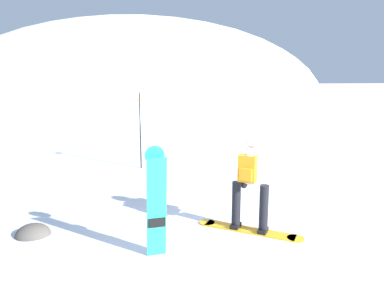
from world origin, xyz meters
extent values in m
plane|color=white|center=(0.00, 0.00, 0.00)|extent=(300.00, 300.00, 0.00)
ellipsoid|color=white|center=(2.82, 32.03, 0.00)|extent=(36.22, 32.60, 16.56)
cube|color=orange|center=(0.29, 0.56, 0.01)|extent=(1.37, 1.23, 0.02)
cylinder|color=orange|center=(-0.31, 1.06, 0.01)|extent=(0.28, 0.28, 0.02)
cylinder|color=orange|center=(0.88, 0.05, 0.01)|extent=(0.28, 0.28, 0.02)
cube|color=black|center=(0.10, 0.71, 0.05)|extent=(0.27, 0.28, 0.06)
cube|color=black|center=(0.47, 0.40, 0.05)|extent=(0.27, 0.28, 0.06)
cylinder|color=black|center=(0.10, 0.71, 0.43)|extent=(0.15, 0.15, 0.82)
cylinder|color=black|center=(0.47, 0.40, 0.43)|extent=(0.15, 0.15, 0.82)
cube|color=silver|center=(0.29, 0.56, 1.13)|extent=(0.40, 0.42, 0.58)
cylinder|color=silver|center=(0.14, 0.38, 1.13)|extent=(0.20, 0.19, 0.57)
cylinder|color=silver|center=(0.44, 0.73, 1.13)|extent=(0.20, 0.19, 0.57)
sphere|color=black|center=(0.09, 0.39, 0.88)|extent=(0.11, 0.11, 0.11)
sphere|color=black|center=(0.42, 0.77, 0.88)|extent=(0.11, 0.11, 0.11)
cube|color=orange|center=(0.16, 0.41, 1.15)|extent=(0.33, 0.32, 0.44)
cube|color=orange|center=(0.09, 0.33, 1.07)|extent=(0.19, 0.18, 0.20)
sphere|color=#9E7051|center=(0.29, 0.56, 1.56)|extent=(0.21, 0.21, 0.21)
sphere|color=silver|center=(0.29, 0.56, 1.59)|extent=(0.25, 0.25, 0.25)
cube|color=navy|center=(0.37, 0.66, 1.56)|extent=(0.15, 0.13, 0.08)
cube|color=#23B7A3|center=(-1.40, 0.07, 0.76)|extent=(0.28, 0.20, 1.51)
cylinder|color=#23B7A3|center=(-1.40, 0.16, 1.51)|extent=(0.28, 0.06, 0.28)
cube|color=black|center=(-1.40, 0.10, 0.98)|extent=(0.25, 0.09, 0.15)
cube|color=black|center=(-1.40, 0.10, 0.54)|extent=(0.25, 0.09, 0.15)
cylinder|color=black|center=(-0.88, 5.49, 1.09)|extent=(0.04, 0.04, 2.17)
cylinder|color=orange|center=(-0.88, 5.49, 1.99)|extent=(0.20, 0.20, 0.02)
cone|color=black|center=(-0.88, 5.49, 2.21)|extent=(0.04, 0.04, 0.08)
ellipsoid|color=#4C4742|center=(-3.26, 1.38, 0.00)|extent=(0.57, 0.48, 0.40)
camera|label=1|loc=(-2.24, -4.79, 2.59)|focal=33.79mm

